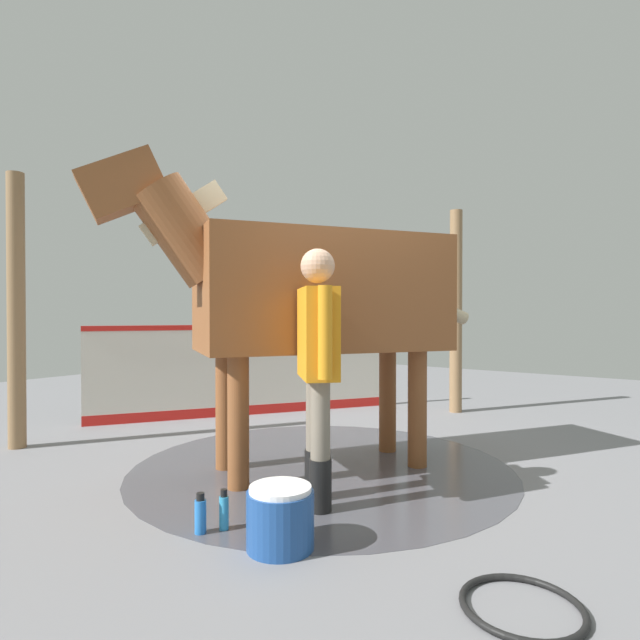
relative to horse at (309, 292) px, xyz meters
name	(u,v)px	position (x,y,z in m)	size (l,w,h in m)	color
ground_plane	(332,464)	(0.05, 0.25, -1.49)	(16.00, 16.00, 0.02)	gray
wet_patch	(322,467)	(0.06, 0.09, -1.47)	(3.18, 3.18, 0.00)	#4C4C54
barrier_wall	(253,373)	(-1.99, 1.44, -0.94)	(2.28, 3.41, 1.15)	silver
roof_post_near	(16,311)	(-2.70, -1.12, -0.15)	(0.16, 0.16, 2.65)	olive
roof_post_far	(456,311)	(0.07, 3.10, -0.15)	(0.16, 0.16, 2.65)	olive
horse	(309,292)	(0.00, 0.00, 0.00)	(2.10, 2.90, 2.51)	brown
handler	(318,356)	(0.53, -0.61, -0.46)	(0.52, 0.52, 1.74)	black
wash_bucket	(280,517)	(0.74, -1.25, -1.30)	(0.38, 0.38, 0.35)	#1E478C
bottle_shampoo	(224,511)	(0.31, -1.27, -1.36)	(0.06, 0.06, 0.24)	#3399CC
bottle_spray	(200,515)	(0.24, -1.38, -1.37)	(0.07, 0.07, 0.24)	blue
hose_coil	(522,606)	(1.99, -1.09, -1.46)	(0.54, 0.54, 0.03)	black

